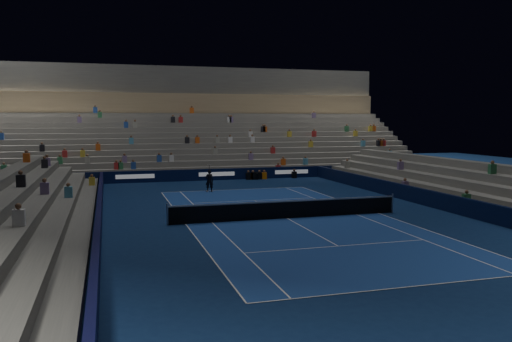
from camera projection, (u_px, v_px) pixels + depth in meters
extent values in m
plane|color=#0C2049|center=(287.00, 218.00, 27.77)|extent=(90.00, 90.00, 0.00)
cube|color=navy|center=(287.00, 218.00, 27.77)|extent=(10.97, 23.77, 0.01)
cube|color=black|center=(216.00, 174.00, 45.39)|extent=(44.00, 0.25, 1.00)
cube|color=#081233|center=(442.00, 201.00, 30.41)|extent=(0.25, 37.00, 1.00)
cube|color=black|center=(99.00, 219.00, 25.02)|extent=(0.25, 37.00, 1.00)
cube|color=slate|center=(214.00, 176.00, 46.37)|extent=(44.00, 1.00, 0.50)
cube|color=slate|center=(212.00, 172.00, 47.30)|extent=(44.00, 1.00, 1.00)
cube|color=slate|center=(210.00, 169.00, 48.23)|extent=(44.00, 1.00, 1.50)
cube|color=slate|center=(208.00, 165.00, 49.16)|extent=(44.00, 1.00, 2.00)
cube|color=slate|center=(206.00, 162.00, 50.10)|extent=(44.00, 1.00, 2.50)
cube|color=slate|center=(204.00, 158.00, 51.03)|extent=(44.00, 1.00, 3.00)
cube|color=slate|center=(202.00, 155.00, 51.96)|extent=(44.00, 1.00, 3.50)
cube|color=slate|center=(200.00, 152.00, 52.89)|extent=(44.00, 1.00, 4.00)
cube|color=slate|center=(199.00, 149.00, 53.82)|extent=(44.00, 1.00, 4.50)
cube|color=slate|center=(197.00, 146.00, 54.75)|extent=(44.00, 1.00, 5.00)
cube|color=slate|center=(195.00, 143.00, 55.68)|extent=(44.00, 1.00, 5.50)
cube|color=slate|center=(194.00, 141.00, 56.61)|extent=(44.00, 1.00, 6.00)
cube|color=#9A835F|center=(192.00, 104.00, 57.25)|extent=(44.00, 0.60, 2.20)
cube|color=#4F4F4C|center=(190.00, 81.00, 58.33)|extent=(44.00, 2.40, 3.00)
cube|color=slate|center=(453.00, 205.00, 30.66)|extent=(1.00, 37.00, 0.50)
cube|color=slate|center=(468.00, 200.00, 30.91)|extent=(1.00, 37.00, 1.00)
cube|color=slate|center=(482.00, 195.00, 31.17)|extent=(1.00, 37.00, 1.50)
cube|color=slate|center=(496.00, 191.00, 31.42)|extent=(1.00, 37.00, 2.00)
cube|color=slate|center=(509.00, 186.00, 31.67)|extent=(1.00, 37.00, 2.50)
cube|color=#61615C|center=(82.00, 225.00, 24.82)|extent=(1.00, 37.00, 0.50)
cube|color=#61615C|center=(60.00, 221.00, 24.52)|extent=(1.00, 37.00, 1.00)
cube|color=#61615C|center=(37.00, 217.00, 24.22)|extent=(1.00, 37.00, 1.50)
cube|color=#61615C|center=(13.00, 213.00, 23.91)|extent=(1.00, 37.00, 2.00)
cylinder|color=#B2B2B7|center=(167.00, 214.00, 25.93)|extent=(0.10, 0.10, 1.10)
cylinder|color=#B2B2B7|center=(392.00, 203.00, 29.49)|extent=(0.10, 0.10, 1.10)
cube|color=black|center=(287.00, 210.00, 27.72)|extent=(12.80, 0.03, 0.90)
cube|color=white|center=(287.00, 201.00, 27.67)|extent=(12.80, 0.04, 0.08)
imported|color=black|center=(209.00, 181.00, 37.98)|extent=(0.66, 0.49, 1.64)
cube|color=black|center=(256.00, 176.00, 45.91)|extent=(0.63, 0.71, 0.65)
cylinder|color=black|center=(257.00, 174.00, 45.44)|extent=(0.25, 0.38, 0.16)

